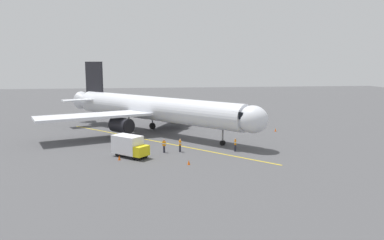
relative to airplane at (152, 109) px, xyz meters
The scene contains 13 objects.
ground_plane 4.17m from the airplane, 60.80° to the left, with size 220.00×220.00×0.00m, color #4C4C4F.
apron_lead_in_line 7.38m from the airplane, 91.75° to the left, with size 0.24×40.00×0.01m, color yellow.
airplane is the anchor object (origin of this frame).
ground_crew_marshaller 17.45m from the airplane, 126.30° to the left, with size 0.34×0.45×1.71m.
ground_crew_wing_walker 13.85m from the airplane, 103.23° to the left, with size 0.30×0.43×1.71m.
ground_crew_loader 13.65m from the airplane, 94.50° to the left, with size 0.46×0.46×1.71m.
box_truck_near_nose 15.51m from the airplane, 77.98° to the left, with size 4.70×4.56×2.62m.
box_truck_portside 15.16m from the airplane, 115.16° to the right, with size 4.99×3.77×2.62m.
baggage_cart_starboard_side 21.48m from the airplane, 134.00° to the right, with size 2.70×2.91×1.27m.
safety_cone_nose_left 20.67m from the airplane, behind, with size 0.32×0.32×0.55m, color #F2590F.
safety_cone_nose_right 17.18m from the airplane, 74.78° to the left, with size 0.32×0.32×0.55m, color #F2590F.
safety_cone_wing_port 19.91m from the airplane, 100.13° to the left, with size 0.32×0.32×0.55m, color #F2590F.
safety_cone_wing_starboard 17.20m from the airplane, behind, with size 0.32×0.32×0.55m, color #F2590F.
Camera 1 is at (1.07, 58.03, 11.35)m, focal length 34.53 mm.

